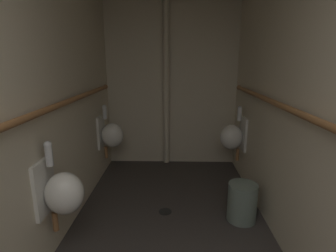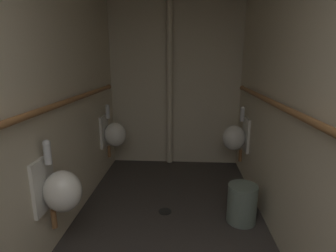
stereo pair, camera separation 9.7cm
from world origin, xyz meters
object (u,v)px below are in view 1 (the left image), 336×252
object	(u,v)px
standpipe_back_wall	(166,79)
urinal_right_mid	(233,136)
urinal_left_mid	(62,192)
urinal_left_far	(111,134)
floor_drain	(165,211)
waste_bin	(242,202)

from	to	relation	value
standpipe_back_wall	urinal_right_mid	bearing A→B (deg)	-29.05
urinal_left_mid	urinal_left_far	size ratio (longest dim) A/B	1.00
urinal_left_mid	floor_drain	world-z (taller)	urinal_left_mid
urinal_left_mid	urinal_right_mid	distance (m)	2.29
standpipe_back_wall	waste_bin	world-z (taller)	standpipe_back_wall
standpipe_back_wall	floor_drain	xyz separation A→B (m)	(0.03, -1.38, -1.32)
urinal_left_far	urinal_left_mid	bearing A→B (deg)	-90.00
urinal_left_mid	floor_drain	size ratio (longest dim) A/B	5.39
urinal_left_mid	waste_bin	size ratio (longest dim) A/B	1.91
urinal_left_mid	standpipe_back_wall	world-z (taller)	standpipe_back_wall
floor_drain	urinal_left_mid	bearing A→B (deg)	-138.03
urinal_right_mid	floor_drain	distance (m)	1.38
floor_drain	waste_bin	xyz separation A→B (m)	(0.79, -0.12, 0.19)
urinal_left_far	standpipe_back_wall	size ratio (longest dim) A/B	0.29
urinal_right_mid	standpipe_back_wall	xyz separation A→B (m)	(-0.91, 0.51, 0.73)
urinal_left_mid	urinal_right_mid	bearing A→B (deg)	43.49
urinal_right_mid	floor_drain	world-z (taller)	urinal_right_mid
urinal_left_far	standpipe_back_wall	xyz separation A→B (m)	(0.75, 0.45, 0.73)
floor_drain	waste_bin	distance (m)	0.82
urinal_left_mid	standpipe_back_wall	xyz separation A→B (m)	(0.75, 2.08, 0.73)
standpipe_back_wall	waste_bin	xyz separation A→B (m)	(0.81, -1.50, -1.13)
urinal_left_far	floor_drain	distance (m)	1.35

